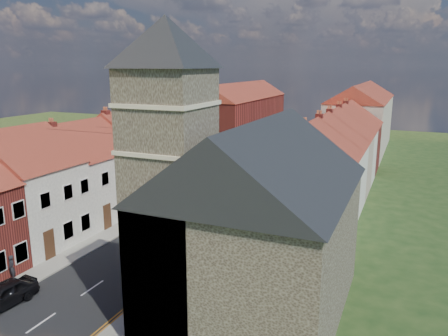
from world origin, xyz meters
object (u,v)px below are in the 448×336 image
(car_near, at_px, (2,295))
(pedestrian_left, at_px, (12,268))
(car_mid, at_px, (183,195))
(car_far, at_px, (270,153))
(pedestrian_right, at_px, (249,202))
(lamppost, at_px, (180,165))
(car_distant, at_px, (299,136))
(car_far_b, at_px, (276,166))
(church, at_px, (246,209))

(car_near, height_order, pedestrian_left, pedestrian_left)
(car_mid, distance_m, car_far, 24.16)
(pedestrian_right, bearing_deg, car_far, -90.61)
(lamppost, relative_size, pedestrian_left, 3.74)
(lamppost, xyz_separation_m, car_near, (0.61, -21.62, -2.85))
(lamppost, relative_size, car_far, 1.39)
(car_far, bearing_deg, pedestrian_right, -73.43)
(car_mid, distance_m, car_distant, 41.76)
(car_mid, height_order, car_distant, car_mid)
(car_near, bearing_deg, car_far, 92.53)
(lamppost, relative_size, car_distant, 1.36)
(car_mid, height_order, car_far, car_mid)
(car_far, xyz_separation_m, pedestrian_left, (-3.27, -42.68, 0.29))
(lamppost, height_order, pedestrian_right, lamppost)
(car_near, height_order, car_far_b, car_near)
(lamppost, height_order, car_far, lamppost)
(car_distant, bearing_deg, car_near, -94.26)
(pedestrian_left, xyz_separation_m, car_far_b, (6.60, 34.57, -0.29))
(church, relative_size, pedestrian_right, 9.80)
(church, distance_m, lamppost, 21.38)
(pedestrian_left, relative_size, pedestrian_right, 1.04)
(pedestrian_right, relative_size, car_far_b, 0.36)
(car_far, height_order, car_far_b, car_far)
(church, distance_m, car_near, 14.46)
(car_far, bearing_deg, car_mid, -89.61)
(car_near, height_order, car_mid, car_near)
(church, relative_size, car_far_b, 3.51)
(church, bearing_deg, pedestrian_left, -169.76)
(lamppost, height_order, car_distant, lamppost)
(church, distance_m, car_far, 41.93)
(lamppost, distance_m, car_near, 21.82)
(car_far, bearing_deg, car_near, -88.10)
(car_near, relative_size, car_far, 0.93)
(car_far, height_order, car_distant, car_far)
(church, height_order, pedestrian_left, church)
(car_far, distance_m, pedestrian_left, 42.81)
(car_near, bearing_deg, car_mid, 94.27)
(car_far_b, bearing_deg, lamppost, 85.36)
(pedestrian_right, bearing_deg, church, 95.99)
(car_mid, bearing_deg, car_far_b, 72.43)
(church, distance_m, pedestrian_left, 15.51)
(car_far, bearing_deg, car_distant, 94.14)
(car_near, distance_m, car_far_b, 37.21)
(lamppost, distance_m, car_mid, 3.01)
(pedestrian_right, bearing_deg, pedestrian_left, 51.12)
(car_far, bearing_deg, church, -70.75)
(lamppost, height_order, pedestrian_left, lamppost)
(lamppost, xyz_separation_m, car_mid, (0.61, -0.72, -2.85))
(pedestrian_left, bearing_deg, car_distant, 106.36)
(car_far_b, bearing_deg, car_mid, 88.16)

